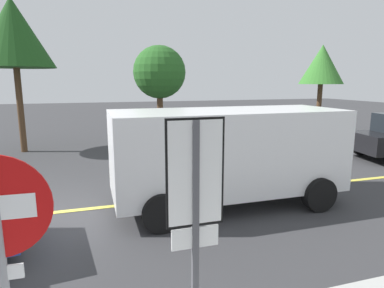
{
  "coord_description": "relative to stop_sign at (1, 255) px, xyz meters",
  "views": [
    {
      "loc": [
        1.14,
        -7.37,
        2.82
      ],
      "look_at": [
        3.76,
        1.15,
        1.13
      ],
      "focal_mm": 30.76,
      "sensor_mm": 36.0,
      "label": 1
    }
  ],
  "objects": [
    {
      "name": "ground_plane",
      "position": [
        -0.46,
        4.9,
        -1.6
      ],
      "size": [
        80.0,
        80.0,
        0.0
      ],
      "primitive_type": "plane",
      "color": "#38383A"
    },
    {
      "name": "lane_marking_centre",
      "position": [
        2.54,
        4.9,
        -1.59
      ],
      "size": [
        28.0,
        0.16,
        0.01
      ],
      "primitive_type": "cube",
      "color": "#E0D14C"
    },
    {
      "name": "stop_sign",
      "position": [
        0.0,
        0.0,
        0.0
      ],
      "size": [
        0.76,
        0.07,
        2.34
      ],
      "color": "gray",
      "rests_on": "ground_plane"
    },
    {
      "name": "speed_limit_sign",
      "position": [
        1.53,
        0.21,
        0.17
      ],
      "size": [
        0.54,
        0.06,
        2.52
      ],
      "color": "#4C4C51",
      "rests_on": "ground_plane"
    },
    {
      "name": "white_van",
      "position": [
        3.65,
        4.3,
        -0.33
      ],
      "size": [
        5.2,
        2.26,
        2.2
      ],
      "color": "white",
      "rests_on": "ground_plane"
    },
    {
      "name": "tree_left_verge",
      "position": [
        -2.01,
        12.16,
        3.06
      ],
      "size": [
        2.97,
        2.97,
        6.01
      ],
      "color": "#513823",
      "rests_on": "ground_plane"
    },
    {
      "name": "tree_centre_verge",
      "position": [
        11.56,
        11.35,
        2.01
      ],
      "size": [
        2.11,
        2.11,
        4.58
      ],
      "color": "#513823",
      "rests_on": "ground_plane"
    },
    {
      "name": "tree_right_verge",
      "position": [
        3.66,
        12.05,
        1.61
      ],
      "size": [
        2.3,
        2.3,
        4.39
      ],
      "color": "#513823",
      "rests_on": "ground_plane"
    }
  ]
}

